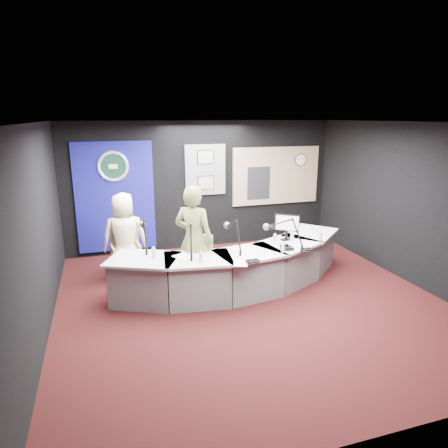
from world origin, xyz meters
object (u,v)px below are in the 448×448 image
object	(u,v)px
person_man	(125,237)
armchair_right	(195,268)
broadcast_desk	(237,268)
armchair_left	(126,252)
person_woman	(194,240)

from	to	relation	value
person_man	armchair_right	bearing A→B (deg)	141.55
broadcast_desk	armchair_right	distance (m)	0.73
armchair_left	person_woman	size ratio (longest dim) A/B	0.55
broadcast_desk	armchair_left	distance (m)	2.05
broadcast_desk	armchair_left	size ratio (longest dim) A/B	4.44
broadcast_desk	person_man	bearing A→B (deg)	150.21
broadcast_desk	person_man	world-z (taller)	person_man
person_man	person_woman	xyz separation A→B (m)	(1.06, -0.94, 0.12)
armchair_left	person_man	world-z (taller)	person_man
armchair_left	armchair_right	xyz separation A→B (m)	(1.06, -0.94, -0.08)
armchair_left	person_man	size ratio (longest dim) A/B	0.63
armchair_left	person_man	distance (m)	0.29
broadcast_desk	armchair_left	bearing A→B (deg)	150.21
person_man	broadcast_desk	bearing A→B (deg)	153.53
armchair_right	person_man	bearing A→B (deg)	175.85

